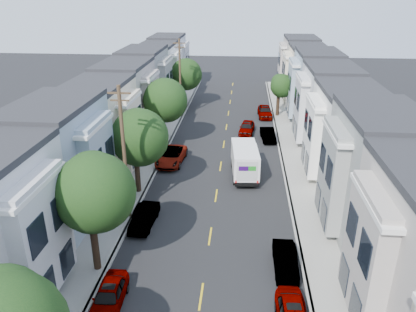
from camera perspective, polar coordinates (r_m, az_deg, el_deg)
ground at (r=28.93m, az=0.30°, el=-11.23°), size 160.00×160.00×0.00m
road_slab at (r=42.18m, az=2.02°, el=0.20°), size 12.00×70.00×0.02m
curb_left at (r=42.87m, az=-6.08°, el=0.55°), size 0.30×70.00×0.15m
curb_right at (r=42.30m, az=10.23°, el=-0.00°), size 0.30×70.00×0.15m
sidewalk_left at (r=43.13m, az=-7.77°, el=0.61°), size 2.60×70.00×0.15m
sidewalk_right at (r=42.45m, az=11.98°, el=-0.06°), size 2.60×70.00×0.15m
centerline at (r=42.18m, az=2.02°, el=0.19°), size 0.12×70.00×0.01m
townhouse_row_left at (r=44.14m, az=-12.59°, el=0.68°), size 5.00×70.00×8.50m
townhouse_row_right at (r=43.12m, az=16.98°, el=-0.33°), size 5.00×70.00×8.50m
tree_b at (r=23.95m, az=-15.82°, el=-5.03°), size 4.66×4.66×7.71m
tree_c at (r=33.02m, az=-9.76°, el=2.55°), size 4.70×4.70×7.33m
tree_d at (r=43.33m, az=-6.15°, el=7.76°), size 4.70×4.70×7.44m
tree_e at (r=58.63m, az=-3.18°, el=11.37°), size 4.50×4.50×6.92m
tree_far_r at (r=54.71m, az=10.28°, el=9.62°), size 3.10×3.10×5.69m
utility_pole_near at (r=29.35m, az=-11.69°, el=0.20°), size 1.60×0.26×10.00m
utility_pole_far at (r=53.71m, az=-3.94°, el=10.85°), size 1.60×0.26×10.00m
fedex_truck at (r=37.13m, az=5.19°, el=-0.52°), size 2.25×5.85×2.80m
lead_sedan at (r=48.43m, az=5.49°, el=4.00°), size 2.11×4.44×1.39m
parked_left_b at (r=23.85m, az=-13.74°, el=-18.60°), size 1.73×4.15×1.33m
parked_left_c at (r=30.17m, az=-8.95°, el=-8.52°), size 1.58×3.99×1.31m
parked_left_d at (r=40.08m, az=-5.18°, el=-0.03°), size 2.74×5.32×1.44m
parked_right_b at (r=26.11m, az=10.82°, el=-14.23°), size 1.40×3.83×1.27m
parked_right_c at (r=46.44m, az=8.42°, el=2.97°), size 1.76×4.05×1.31m
parked_right_d at (r=54.89m, az=8.00°, el=6.21°), size 2.01×4.78×1.52m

